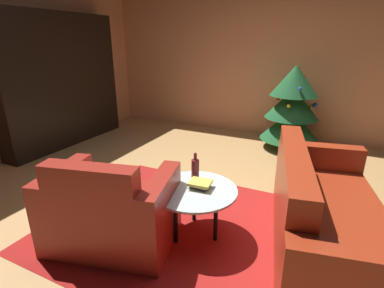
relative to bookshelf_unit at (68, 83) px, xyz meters
name	(u,v)px	position (x,y,z in m)	size (l,w,h in m)	color
ground_plane	(209,203)	(2.83, -0.88, -0.97)	(7.30, 7.30, 0.00)	#B3844E
wall_back	(272,54)	(2.83, 1.81, 0.42)	(6.21, 0.06, 2.80)	tan
area_rug	(208,234)	(3.02, -1.38, -0.97)	(2.86, 1.97, 0.01)	maroon
bookshelf_unit	(68,83)	(0.00, 0.00, 0.00)	(0.33, 2.13, 2.03)	black
armchair_red	(111,212)	(2.35, -1.83, -0.68)	(1.14, 0.92, 0.81)	maroon
couch_red	(323,220)	(3.92, -1.18, -0.69)	(1.12, 1.89, 0.84)	maroon
coffee_table	(195,193)	(2.92, -1.42, -0.57)	(0.72, 0.72, 0.44)	black
book_stack_on_table	(200,184)	(2.94, -1.38, -0.50)	(0.20, 0.17, 0.06)	#39428C
bottle_on_table	(195,169)	(2.84, -1.24, -0.44)	(0.07, 0.07, 0.24)	maroon
decorated_tree	(292,107)	(3.31, 1.21, -0.31)	(0.89, 0.89, 1.29)	brown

